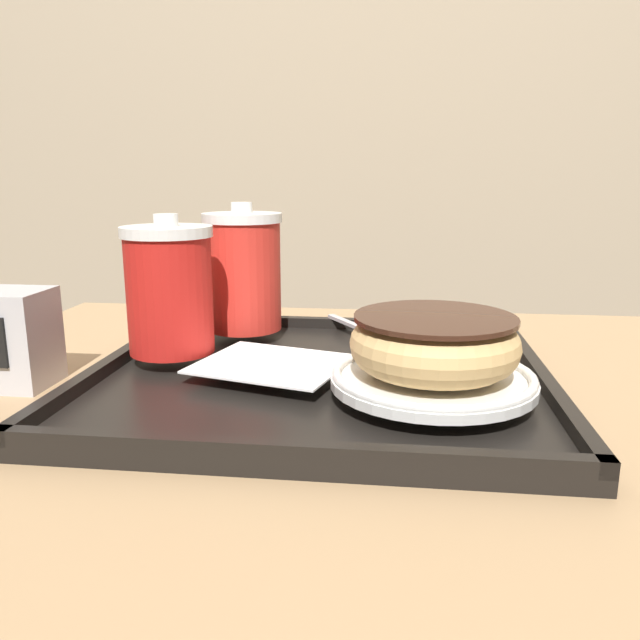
{
  "coord_description": "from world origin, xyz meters",
  "views": [
    {
      "loc": [
        0.03,
        -0.54,
        0.93
      ],
      "look_at": [
        -0.04,
        0.02,
        0.8
      ],
      "focal_mm": 35.0,
      "sensor_mm": 36.0,
      "label": 1
    }
  ],
  "objects_px": {
    "coffee_cup_front": "(170,289)",
    "coffee_cup_rear": "(243,271)",
    "spoon": "(387,337)",
    "donut_chocolate_glazed": "(434,343)"
  },
  "relations": [
    {
      "from": "coffee_cup_front",
      "to": "coffee_cup_rear",
      "type": "bearing_deg",
      "value": 64.11
    },
    {
      "from": "coffee_cup_front",
      "to": "spoon",
      "type": "bearing_deg",
      "value": 17.34
    },
    {
      "from": "coffee_cup_front",
      "to": "donut_chocolate_glazed",
      "type": "distance_m",
      "value": 0.26
    },
    {
      "from": "coffee_cup_front",
      "to": "coffee_cup_rear",
      "type": "xyz_separation_m",
      "value": [
        0.05,
        0.1,
        0.0
      ]
    },
    {
      "from": "coffee_cup_rear",
      "to": "donut_chocolate_glazed",
      "type": "xyz_separation_m",
      "value": [
        0.2,
        -0.18,
        -0.03
      ]
    },
    {
      "from": "spoon",
      "to": "donut_chocolate_glazed",
      "type": "bearing_deg",
      "value": -18.72
    },
    {
      "from": "spoon",
      "to": "coffee_cup_rear",
      "type": "bearing_deg",
      "value": -136.61
    },
    {
      "from": "coffee_cup_rear",
      "to": "spoon",
      "type": "height_order",
      "value": "coffee_cup_rear"
    },
    {
      "from": "coffee_cup_front",
      "to": "spoon",
      "type": "xyz_separation_m",
      "value": [
        0.21,
        0.07,
        -0.06
      ]
    },
    {
      "from": "coffee_cup_front",
      "to": "spoon",
      "type": "distance_m",
      "value": 0.23
    }
  ]
}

